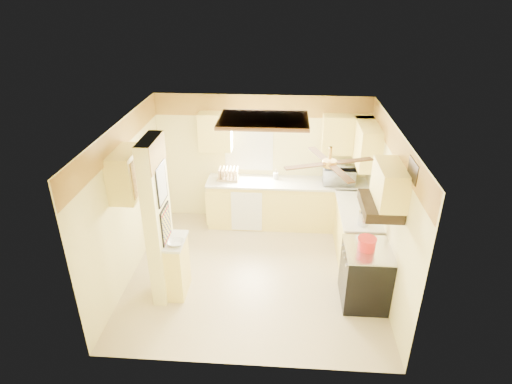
# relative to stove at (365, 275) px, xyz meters

# --- Properties ---
(floor) EXTENTS (4.00, 4.00, 0.00)m
(floor) POSITION_rel_stove_xyz_m (-1.67, 0.55, -0.46)
(floor) COLOR tan
(floor) RESTS_ON ground
(ceiling) EXTENTS (4.00, 4.00, 0.00)m
(ceiling) POSITION_rel_stove_xyz_m (-1.67, 0.55, 2.04)
(ceiling) COLOR white
(ceiling) RESTS_ON wall_back
(wall_back) EXTENTS (4.00, 0.00, 4.00)m
(wall_back) POSITION_rel_stove_xyz_m (-1.67, 2.45, 0.79)
(wall_back) COLOR #F9EC98
(wall_back) RESTS_ON floor
(wall_front) EXTENTS (4.00, 0.00, 4.00)m
(wall_front) POSITION_rel_stove_xyz_m (-1.67, -1.35, 0.79)
(wall_front) COLOR #F9EC98
(wall_front) RESTS_ON floor
(wall_left) EXTENTS (0.00, 3.80, 3.80)m
(wall_left) POSITION_rel_stove_xyz_m (-3.67, 0.55, 0.79)
(wall_left) COLOR #F9EC98
(wall_left) RESTS_ON floor
(wall_right) EXTENTS (0.00, 3.80, 3.80)m
(wall_right) POSITION_rel_stove_xyz_m (0.33, 0.55, 0.79)
(wall_right) COLOR #F9EC98
(wall_right) RESTS_ON floor
(wallpaper_border) EXTENTS (4.00, 0.02, 0.40)m
(wallpaper_border) POSITION_rel_stove_xyz_m (-1.67, 2.43, 1.84)
(wallpaper_border) COLOR #FBC74A
(wallpaper_border) RESTS_ON wall_back
(partition_column) EXTENTS (0.20, 0.70, 2.50)m
(partition_column) POSITION_rel_stove_xyz_m (-3.02, 0.00, 0.79)
(partition_column) COLOR #F9EC98
(partition_column) RESTS_ON floor
(partition_ledge) EXTENTS (0.25, 0.55, 0.90)m
(partition_ledge) POSITION_rel_stove_xyz_m (-2.80, 0.00, -0.01)
(partition_ledge) COLOR #FBDF66
(partition_ledge) RESTS_ON floor
(ledge_top) EXTENTS (0.28, 0.58, 0.04)m
(ledge_top) POSITION_rel_stove_xyz_m (-2.80, 0.00, 0.46)
(ledge_top) COLOR silver
(ledge_top) RESTS_ON partition_ledge
(lower_cabinets_back) EXTENTS (3.00, 0.60, 0.90)m
(lower_cabinets_back) POSITION_rel_stove_xyz_m (-1.17, 2.15, -0.01)
(lower_cabinets_back) COLOR #FBDF66
(lower_cabinets_back) RESTS_ON floor
(lower_cabinets_right) EXTENTS (0.60, 1.40, 0.90)m
(lower_cabinets_right) POSITION_rel_stove_xyz_m (0.03, 1.15, -0.01)
(lower_cabinets_right) COLOR #FBDF66
(lower_cabinets_right) RESTS_ON floor
(countertop_back) EXTENTS (3.04, 0.64, 0.04)m
(countertop_back) POSITION_rel_stove_xyz_m (-1.17, 2.14, 0.46)
(countertop_back) COLOR silver
(countertop_back) RESTS_ON lower_cabinets_back
(countertop_right) EXTENTS (0.64, 1.44, 0.04)m
(countertop_right) POSITION_rel_stove_xyz_m (0.02, 1.15, 0.46)
(countertop_right) COLOR silver
(countertop_right) RESTS_ON lower_cabinets_right
(dishwasher_panel) EXTENTS (0.58, 0.02, 0.80)m
(dishwasher_panel) POSITION_rel_stove_xyz_m (-1.92, 1.84, -0.03)
(dishwasher_panel) COLOR white
(dishwasher_panel) RESTS_ON lower_cabinets_back
(window) EXTENTS (0.92, 0.02, 1.02)m
(window) POSITION_rel_stove_xyz_m (-1.92, 2.44, 1.09)
(window) COLOR white
(window) RESTS_ON wall_back
(upper_cab_back_left) EXTENTS (0.60, 0.35, 0.70)m
(upper_cab_back_left) POSITION_rel_stove_xyz_m (-2.52, 2.27, 1.39)
(upper_cab_back_left) COLOR #FBDF66
(upper_cab_back_left) RESTS_ON wall_back
(upper_cab_back_right) EXTENTS (0.90, 0.35, 0.70)m
(upper_cab_back_right) POSITION_rel_stove_xyz_m (-0.12, 2.27, 1.39)
(upper_cab_back_right) COLOR #FBDF66
(upper_cab_back_right) RESTS_ON wall_back
(upper_cab_right) EXTENTS (0.35, 1.00, 0.70)m
(upper_cab_right) POSITION_rel_stove_xyz_m (0.16, 1.80, 1.39)
(upper_cab_right) COLOR #FBDF66
(upper_cab_right) RESTS_ON wall_right
(upper_cab_left_wall) EXTENTS (0.35, 0.75, 0.70)m
(upper_cab_left_wall) POSITION_rel_stove_xyz_m (-3.49, 0.30, 1.39)
(upper_cab_left_wall) COLOR #FBDF66
(upper_cab_left_wall) RESTS_ON wall_left
(upper_cab_over_stove) EXTENTS (0.35, 0.76, 0.52)m
(upper_cab_over_stove) POSITION_rel_stove_xyz_m (0.16, 0.00, 1.49)
(upper_cab_over_stove) COLOR #FBDF66
(upper_cab_over_stove) RESTS_ON wall_right
(stove) EXTENTS (0.68, 0.77, 0.92)m
(stove) POSITION_rel_stove_xyz_m (0.00, 0.00, 0.00)
(stove) COLOR black
(stove) RESTS_ON floor
(range_hood) EXTENTS (0.50, 0.76, 0.14)m
(range_hood) POSITION_rel_stove_xyz_m (0.07, 0.00, 1.16)
(range_hood) COLOR black
(range_hood) RESTS_ON upper_cab_over_stove
(poster_menu) EXTENTS (0.02, 0.42, 0.57)m
(poster_menu) POSITION_rel_stove_xyz_m (-2.91, 0.00, 1.39)
(poster_menu) COLOR black
(poster_menu) RESTS_ON partition_column
(poster_nashville) EXTENTS (0.02, 0.42, 0.57)m
(poster_nashville) POSITION_rel_stove_xyz_m (-2.91, 0.00, 0.74)
(poster_nashville) COLOR black
(poster_nashville) RESTS_ON partition_column
(ceiling_light_panel) EXTENTS (1.35, 0.95, 0.06)m
(ceiling_light_panel) POSITION_rel_stove_xyz_m (-1.57, 1.05, 2.00)
(ceiling_light_panel) COLOR brown
(ceiling_light_panel) RESTS_ON ceiling
(ceiling_fan) EXTENTS (1.15, 1.15, 0.26)m
(ceiling_fan) POSITION_rel_stove_xyz_m (-0.67, -0.15, 1.83)
(ceiling_fan) COLOR gold
(ceiling_fan) RESTS_ON ceiling
(vent_grate) EXTENTS (0.02, 0.40, 0.25)m
(vent_grate) POSITION_rel_stove_xyz_m (0.31, -0.35, 1.84)
(vent_grate) COLOR black
(vent_grate) RESTS_ON wall_right
(microwave) EXTENTS (0.58, 0.40, 0.32)m
(microwave) POSITION_rel_stove_xyz_m (-0.22, 2.14, 0.64)
(microwave) COLOR white
(microwave) RESTS_ON countertop_back
(bowl) EXTENTS (0.25, 0.25, 0.06)m
(bowl) POSITION_rel_stove_xyz_m (-2.75, -0.11, 0.51)
(bowl) COLOR white
(bowl) RESTS_ON ledge_top
(dutch_oven) EXTENTS (0.27, 0.27, 0.18)m
(dutch_oven) POSITION_rel_stove_xyz_m (-0.04, 0.01, 0.55)
(dutch_oven) COLOR red
(dutch_oven) RESTS_ON stove
(kettle) EXTENTS (0.17, 0.17, 0.26)m
(kettle) POSITION_rel_stove_xyz_m (0.01, 0.64, 0.60)
(kettle) COLOR silver
(kettle) RESTS_ON countertop_right
(dish_rack) EXTENTS (0.39, 0.29, 0.22)m
(dish_rack) POSITION_rel_stove_xyz_m (-2.29, 2.17, 0.56)
(dish_rack) COLOR tan
(dish_rack) RESTS_ON countertop_back
(utensil_crock) EXTENTS (0.10, 0.10, 0.19)m
(utensil_crock) POSITION_rel_stove_xyz_m (-1.39, 2.25, 0.54)
(utensil_crock) COLOR white
(utensil_crock) RESTS_ON countertop_back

